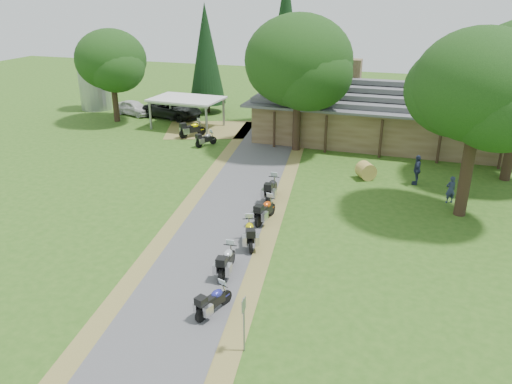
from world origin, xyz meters
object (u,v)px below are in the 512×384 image
(motorcycle_row_e, at_px, (272,187))
(hay_bale, at_px, (366,171))
(motorcycle_row_d, at_px, (265,209))
(motorcycle_row_a, at_px, (214,299))
(motorcycle_carport_a, at_px, (192,128))
(carport, at_px, (187,113))
(motorcycle_row_b, at_px, (227,259))
(motorcycle_row_c, at_px, (250,232))
(silo, at_px, (94,79))
(car_dark_suv, at_px, (173,105))
(motorcycle_carport_b, at_px, (206,138))
(lodge, at_px, (387,111))
(car_white_sedan, at_px, (133,106))

(motorcycle_row_e, bearing_deg, hay_bale, -46.78)
(motorcycle_row_d, distance_m, hay_bale, 9.17)
(motorcycle_row_d, relative_size, hay_bale, 1.82)
(motorcycle_row_a, xyz_separation_m, motorcycle_carport_a, (-11.04, 21.89, 0.14))
(carport, bearing_deg, motorcycle_carport_a, -54.69)
(motorcycle_row_b, xyz_separation_m, motorcycle_carport_a, (-10.46, 19.06, 0.08))
(motorcycle_row_e, bearing_deg, motorcycle_row_c, -177.11)
(motorcycle_row_a, xyz_separation_m, motorcycle_row_d, (-0.53, 8.31, 0.09))
(silo, distance_m, motorcycle_row_a, 37.69)
(motorcycle_row_e, height_order, motorcycle_carport_a, motorcycle_carport_a)
(motorcycle_row_c, bearing_deg, motorcycle_carport_a, 10.68)
(silo, xyz_separation_m, carport, (12.02, -3.78, -1.76))
(motorcycle_row_a, height_order, motorcycle_row_b, motorcycle_row_b)
(car_dark_suv, xyz_separation_m, motorcycle_carport_a, (4.55, -5.43, -0.47))
(car_dark_suv, height_order, motorcycle_row_c, car_dark_suv)
(motorcycle_row_d, bearing_deg, motorcycle_row_e, 18.26)
(motorcycle_row_b, height_order, motorcycle_carport_a, motorcycle_carport_a)
(silo, distance_m, motorcycle_row_e, 29.24)
(motorcycle_row_c, relative_size, motorcycle_carport_b, 1.14)
(lodge, relative_size, motorcycle_row_c, 10.67)
(lodge, distance_m, car_dark_suv, 19.90)
(motorcycle_row_b, bearing_deg, lodge, -16.59)
(motorcycle_row_b, bearing_deg, motorcycle_row_d, -5.20)
(carport, bearing_deg, car_dark_suv, 138.96)
(lodge, distance_m, car_white_sedan, 24.09)
(carport, height_order, motorcycle_row_d, carport)
(lodge, relative_size, motorcycle_carport_b, 12.13)
(lodge, height_order, motorcycle_row_e, lodge)
(car_white_sedan, bearing_deg, motorcycle_carport_b, -108.17)
(lodge, relative_size, motorcycle_carport_a, 9.98)
(car_white_sedan, height_order, motorcycle_row_b, car_white_sedan)
(motorcycle_row_b, relative_size, motorcycle_carport_a, 0.90)
(carport, bearing_deg, motorcycle_row_c, -54.14)
(silo, relative_size, motorcycle_row_c, 3.06)
(hay_bale, bearing_deg, motorcycle_carport_a, 159.68)
(motorcycle_row_d, height_order, motorcycle_carport_b, motorcycle_row_d)
(lodge, relative_size, motorcycle_row_d, 10.69)
(motorcycle_carport_a, height_order, motorcycle_carport_b, motorcycle_carport_a)
(car_dark_suv, height_order, hay_bale, car_dark_suv)
(motorcycle_row_e, relative_size, motorcycle_carport_b, 1.18)
(motorcycle_row_b, bearing_deg, motorcycle_row_a, -173.27)
(motorcycle_carport_b, bearing_deg, motorcycle_row_d, -115.01)
(motorcycle_row_b, bearing_deg, car_dark_suv, 26.75)
(car_white_sedan, xyz_separation_m, motorcycle_row_c, (19.32, -21.68, -0.20))
(motorcycle_row_e, xyz_separation_m, motorcycle_carport_b, (-7.88, 8.58, -0.11))
(motorcycle_carport_b, bearing_deg, carport, 67.93)
(lodge, xyz_separation_m, motorcycle_row_d, (-4.74, -17.36, -1.77))
(motorcycle_row_a, xyz_separation_m, motorcycle_carport_b, (-8.95, 19.89, 0.01))
(car_white_sedan, xyz_separation_m, motorcycle_carport_a, (8.74, -5.35, -0.15))
(hay_bale, bearing_deg, lodge, 87.27)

